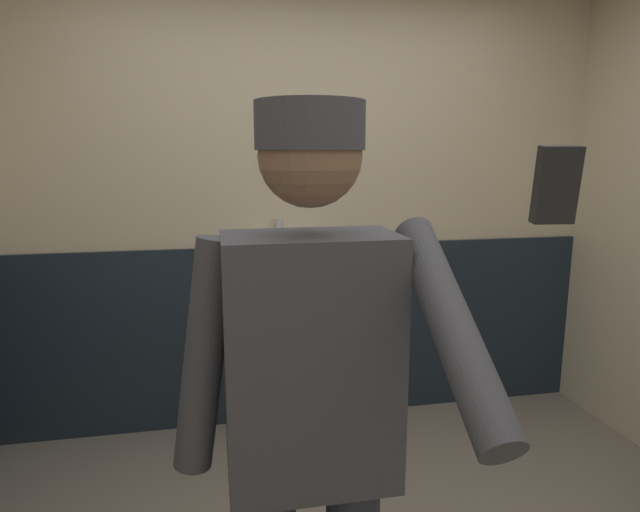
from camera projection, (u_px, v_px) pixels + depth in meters
name	position (u px, v px, depth m)	size (l,w,h in m)	color
wall_back	(300.00, 207.00, 3.16)	(4.15, 0.12, 2.58)	beige
wainscot_band_back	(303.00, 333.00, 3.22)	(3.55, 0.03, 1.08)	#19232D
urinal_solo	(283.00, 302.00, 3.01)	(0.40, 0.34, 1.24)	white
person	(311.00, 400.00, 1.29)	(0.63, 0.60, 1.71)	#2D3342
cell_phone	(556.00, 185.00, 0.76)	(0.06, 0.02, 0.11)	black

